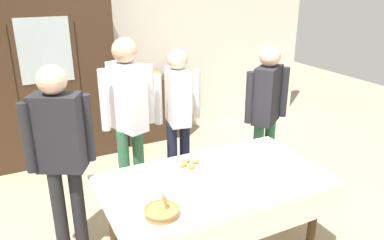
{
  "coord_description": "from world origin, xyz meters",
  "views": [
    {
      "loc": [
        -1.33,
        -2.46,
        2.21
      ],
      "look_at": [
        0.0,
        0.2,
        1.09
      ],
      "focal_mm": 35.41,
      "sensor_mm": 36.0,
      "label": 1
    }
  ],
  "objects_px": {
    "book_stack": "(155,75)",
    "tea_cup_near_right": "(243,188)",
    "dining_table": "(217,191)",
    "tea_cup_mid_left": "(177,185)",
    "pastry_plate": "(190,165)",
    "spoon_far_left": "(160,170)",
    "tea_cup_front_edge": "(214,183)",
    "bread_basket": "(162,211)",
    "spoon_mid_right": "(270,157)",
    "spoon_far_right": "(299,164)",
    "tea_cup_back_edge": "(281,176)",
    "tea_cup_near_left": "(244,150)",
    "person_behind_table_left": "(266,106)",
    "wall_cabinet": "(47,81)",
    "person_by_cabinet": "(128,109)",
    "person_beside_shelf": "(61,147)",
    "bookshelf_low": "(156,108)",
    "person_behind_table_right": "(178,108)"
  },
  "relations": [
    {
      "from": "pastry_plate",
      "to": "spoon_mid_right",
      "type": "height_order",
      "value": "pastry_plate"
    },
    {
      "from": "tea_cup_front_edge",
      "to": "bread_basket",
      "type": "xyz_separation_m",
      "value": [
        -0.49,
        -0.17,
        0.01
      ]
    },
    {
      "from": "person_behind_table_right",
      "to": "spoon_mid_right",
      "type": "bearing_deg",
      "value": -69.51
    },
    {
      "from": "dining_table",
      "to": "tea_cup_mid_left",
      "type": "relative_size",
      "value": 13.61
    },
    {
      "from": "tea_cup_near_left",
      "to": "spoon_far_left",
      "type": "height_order",
      "value": "tea_cup_near_left"
    },
    {
      "from": "pastry_plate",
      "to": "spoon_far_left",
      "type": "distance_m",
      "value": 0.25
    },
    {
      "from": "spoon_far_right",
      "to": "spoon_far_left",
      "type": "xyz_separation_m",
      "value": [
        -1.09,
        0.42,
        0.0
      ]
    },
    {
      "from": "spoon_far_left",
      "to": "person_behind_table_right",
      "type": "xyz_separation_m",
      "value": [
        0.56,
        0.87,
        0.19
      ]
    },
    {
      "from": "pastry_plate",
      "to": "person_behind_table_left",
      "type": "height_order",
      "value": "person_behind_table_left"
    },
    {
      "from": "wall_cabinet",
      "to": "person_behind_table_right",
      "type": "relative_size",
      "value": 1.32
    },
    {
      "from": "tea_cup_back_edge",
      "to": "dining_table",
      "type": "bearing_deg",
      "value": 154.74
    },
    {
      "from": "wall_cabinet",
      "to": "pastry_plate",
      "type": "bearing_deg",
      "value": -70.6
    },
    {
      "from": "spoon_far_left",
      "to": "person_by_cabinet",
      "type": "height_order",
      "value": "person_by_cabinet"
    },
    {
      "from": "tea_cup_near_left",
      "to": "person_by_cabinet",
      "type": "distance_m",
      "value": 1.14
    },
    {
      "from": "tea_cup_near_right",
      "to": "spoon_far_left",
      "type": "height_order",
      "value": "tea_cup_near_right"
    },
    {
      "from": "pastry_plate",
      "to": "tea_cup_front_edge",
      "type": "bearing_deg",
      "value": -86.86
    },
    {
      "from": "wall_cabinet",
      "to": "person_beside_shelf",
      "type": "distance_m",
      "value": 2.0
    },
    {
      "from": "tea_cup_near_right",
      "to": "pastry_plate",
      "type": "xyz_separation_m",
      "value": [
        -0.18,
        0.52,
        -0.01
      ]
    },
    {
      "from": "tea_cup_front_edge",
      "to": "person_beside_shelf",
      "type": "bearing_deg",
      "value": 145.54
    },
    {
      "from": "dining_table",
      "to": "pastry_plate",
      "type": "bearing_deg",
      "value": 107.27
    },
    {
      "from": "wall_cabinet",
      "to": "spoon_mid_right",
      "type": "distance_m",
      "value": 2.9
    },
    {
      "from": "tea_cup_front_edge",
      "to": "wall_cabinet",
      "type": "bearing_deg",
      "value": 107.28
    },
    {
      "from": "dining_table",
      "to": "wall_cabinet",
      "type": "distance_m",
      "value": 2.77
    },
    {
      "from": "wall_cabinet",
      "to": "tea_cup_mid_left",
      "type": "height_order",
      "value": "wall_cabinet"
    },
    {
      "from": "spoon_far_left",
      "to": "pastry_plate",
      "type": "bearing_deg",
      "value": -9.46
    },
    {
      "from": "book_stack",
      "to": "spoon_far_right",
      "type": "xyz_separation_m",
      "value": [
        0.23,
        -2.72,
        -0.19
      ]
    },
    {
      "from": "book_stack",
      "to": "tea_cup_near_right",
      "type": "bearing_deg",
      "value": -98.68
    },
    {
      "from": "dining_table",
      "to": "book_stack",
      "type": "relative_size",
      "value": 9.49
    },
    {
      "from": "spoon_far_left",
      "to": "person_by_cabinet",
      "type": "bearing_deg",
      "value": 91.65
    },
    {
      "from": "tea_cup_front_edge",
      "to": "tea_cup_near_right",
      "type": "bearing_deg",
      "value": -43.42
    },
    {
      "from": "spoon_mid_right",
      "to": "person_behind_table_left",
      "type": "bearing_deg",
      "value": 56.6
    },
    {
      "from": "bookshelf_low",
      "to": "person_by_cabinet",
      "type": "distance_m",
      "value": 1.91
    },
    {
      "from": "pastry_plate",
      "to": "spoon_far_right",
      "type": "xyz_separation_m",
      "value": [
        0.84,
        -0.37,
        -0.01
      ]
    },
    {
      "from": "tea_cup_near_left",
      "to": "spoon_far_right",
      "type": "relative_size",
      "value": 1.09
    },
    {
      "from": "book_stack",
      "to": "bread_basket",
      "type": "xyz_separation_m",
      "value": [
        -1.09,
        -2.89,
        -0.16
      ]
    },
    {
      "from": "tea_cup_back_edge",
      "to": "tea_cup_front_edge",
      "type": "relative_size",
      "value": 1.0
    },
    {
      "from": "book_stack",
      "to": "person_behind_table_right",
      "type": "xyz_separation_m",
      "value": [
        -0.3,
        -1.44,
        0.0
      ]
    },
    {
      "from": "tea_cup_front_edge",
      "to": "spoon_far_right",
      "type": "xyz_separation_m",
      "value": [
        0.82,
        -0.01,
        -0.02
      ]
    },
    {
      "from": "wall_cabinet",
      "to": "person_behind_table_right",
      "type": "distance_m",
      "value": 1.79
    },
    {
      "from": "wall_cabinet",
      "to": "bread_basket",
      "type": "relative_size",
      "value": 8.57
    },
    {
      "from": "tea_cup_mid_left",
      "to": "bread_basket",
      "type": "xyz_separation_m",
      "value": [
        -0.24,
        -0.27,
        0.01
      ]
    },
    {
      "from": "tea_cup_near_right",
      "to": "spoon_mid_right",
      "type": "bearing_deg",
      "value": 34.04
    },
    {
      "from": "spoon_far_left",
      "to": "person_beside_shelf",
      "type": "distance_m",
      "value": 0.8
    },
    {
      "from": "wall_cabinet",
      "to": "tea_cup_front_edge",
      "type": "bearing_deg",
      "value": -72.72
    },
    {
      "from": "tea_cup_mid_left",
      "to": "person_behind_table_left",
      "type": "height_order",
      "value": "person_behind_table_left"
    },
    {
      "from": "spoon_mid_right",
      "to": "person_behind_table_left",
      "type": "height_order",
      "value": "person_behind_table_left"
    },
    {
      "from": "dining_table",
      "to": "spoon_far_left",
      "type": "height_order",
      "value": "spoon_far_left"
    },
    {
      "from": "spoon_mid_right",
      "to": "person_behind_table_right",
      "type": "bearing_deg",
      "value": 110.49
    },
    {
      "from": "tea_cup_mid_left",
      "to": "dining_table",
      "type": "bearing_deg",
      "value": -3.98
    },
    {
      "from": "book_stack",
      "to": "bread_basket",
      "type": "relative_size",
      "value": 0.78
    }
  ]
}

